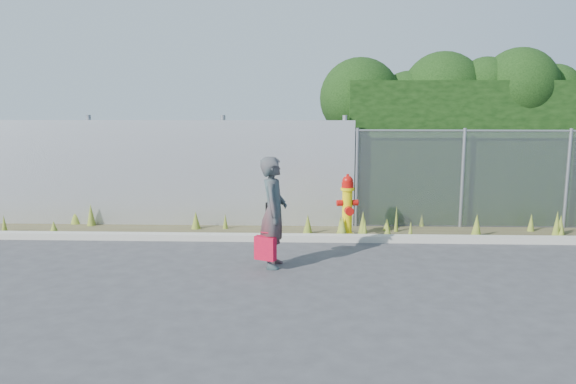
{
  "coord_description": "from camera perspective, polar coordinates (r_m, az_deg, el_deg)",
  "views": [
    {
      "loc": [
        0.05,
        -8.42,
        2.68
      ],
      "look_at": [
        -0.3,
        1.4,
        1.0
      ],
      "focal_mm": 35.0,
      "sensor_mm": 36.0,
      "label": 1
    }
  ],
  "objects": [
    {
      "name": "corrugated_fence",
      "position": [
        12.0,
        -13.93,
        1.86
      ],
      "size": [
        8.5,
        0.21,
        2.3
      ],
      "color": "#B7B9BF",
      "rests_on": "ground"
    },
    {
      "name": "ground",
      "position": [
        8.84,
        1.63,
        -7.96
      ],
      "size": [
        80.0,
        80.0,
        0.0
      ],
      "primitive_type": "plane",
      "color": "#3A393C",
      "rests_on": "ground"
    },
    {
      "name": "weed_strip",
      "position": [
        11.12,
        3.22,
        -3.67
      ],
      "size": [
        16.0,
        1.33,
        0.54
      ],
      "color": "#484129",
      "rests_on": "ground"
    },
    {
      "name": "red_tote_bag",
      "position": [
        8.75,
        -2.32,
        -5.72
      ],
      "size": [
        0.34,
        0.12,
        0.44
      ],
      "rotation": [
        0.0,
        0.0,
        -0.41
      ],
      "color": "#B40A29"
    },
    {
      "name": "curb",
      "position": [
        10.55,
        1.71,
        -4.68
      ],
      "size": [
        16.0,
        0.22,
        0.12
      ],
      "primitive_type": "cube",
      "color": "#A9A699",
      "rests_on": "ground"
    },
    {
      "name": "hedge",
      "position": [
        13.16,
        20.85,
        6.38
      ],
      "size": [
        7.9,
        2.0,
        3.7
      ],
      "color": "black",
      "rests_on": "ground"
    },
    {
      "name": "fire_hydrant",
      "position": [
        10.79,
        6.03,
        -1.5
      ],
      "size": [
        0.41,
        0.37,
        1.23
      ],
      "rotation": [
        0.0,
        0.0,
        0.17
      ],
      "color": "yellow",
      "rests_on": "ground"
    },
    {
      "name": "chainlink_fence",
      "position": [
        12.28,
        22.03,
        1.27
      ],
      "size": [
        6.5,
        0.07,
        2.05
      ],
      "color": "gray",
      "rests_on": "ground"
    },
    {
      "name": "woman",
      "position": [
        8.83,
        -1.48,
        -2.07
      ],
      "size": [
        0.46,
        0.66,
        1.76
      ],
      "primitive_type": "imported",
      "rotation": [
        0.0,
        0.0,
        1.52
      ],
      "color": "#0F6263",
      "rests_on": "ground"
    },
    {
      "name": "black_shoulder_bag",
      "position": [
        9.02,
        -1.59,
        -1.58
      ],
      "size": [
        0.21,
        0.09,
        0.16
      ],
      "rotation": [
        0.0,
        0.0,
        -0.22
      ],
      "color": "black"
    }
  ]
}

